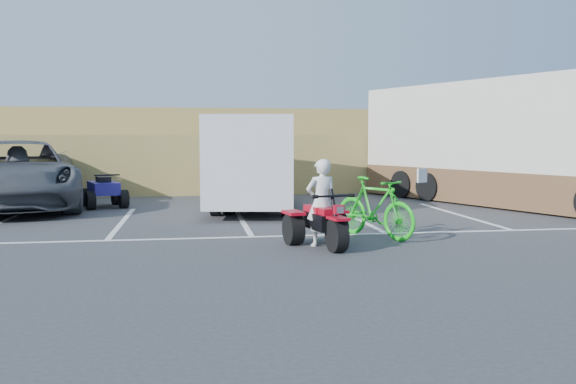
{
  "coord_description": "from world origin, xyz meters",
  "views": [
    {
      "loc": [
        -1.12,
        -9.15,
        1.9
      ],
      "look_at": [
        0.46,
        0.86,
        1.0
      ],
      "focal_mm": 38.0,
      "sensor_mm": 36.0,
      "label": 1
    }
  ],
  "objects": [
    {
      "name": "rv_motorhome",
      "position": [
        7.73,
        6.94,
        1.5
      ],
      "size": [
        5.91,
        9.78,
        3.45
      ],
      "rotation": [
        0.0,
        0.0,
        0.39
      ],
      "color": "silver",
      "rests_on": "ground"
    },
    {
      "name": "rider",
      "position": [
        1.12,
        1.26,
        0.77
      ],
      "size": [
        0.62,
        0.47,
        1.54
      ],
      "primitive_type": "imported",
      "rotation": [
        0.0,
        0.0,
        3.34
      ],
      "color": "white",
      "rests_on": "ground"
    },
    {
      "name": "green_dirt_bike",
      "position": [
        2.3,
        1.96,
        0.58
      ],
      "size": [
        1.47,
        1.94,
        1.16
      ],
      "primitive_type": "imported",
      "rotation": [
        0.0,
        0.0,
        0.55
      ],
      "color": "#14BF19",
      "rests_on": "ground"
    },
    {
      "name": "grass_embankment",
      "position": [
        0.0,
        15.48,
        1.42
      ],
      "size": [
        40.0,
        8.5,
        3.1
      ],
      "color": "olive",
      "rests_on": "ground"
    },
    {
      "name": "ground",
      "position": [
        0.0,
        0.0,
        0.0
      ],
      "size": [
        100.0,
        100.0,
        0.0
      ],
      "primitive_type": "plane",
      "color": "#363639",
      "rests_on": "ground"
    },
    {
      "name": "cargo_trailer",
      "position": [
        0.5,
        6.89,
        1.31
      ],
      "size": [
        2.91,
        5.48,
        2.43
      ],
      "rotation": [
        0.0,
        0.0,
        -0.16
      ],
      "color": "silver",
      "rests_on": "ground"
    },
    {
      "name": "parking_stripes",
      "position": [
        0.87,
        4.07,
        0.0
      ],
      "size": [
        28.0,
        5.16,
        0.01
      ],
      "color": "white",
      "rests_on": "ground"
    },
    {
      "name": "quad_atv_blue",
      "position": [
        -3.54,
        8.1,
        0.0
      ],
      "size": [
        1.48,
        1.71,
        0.94
      ],
      "primitive_type": null,
      "rotation": [
        0.0,
        0.0,
        0.32
      ],
      "color": "navy",
      "rests_on": "ground"
    },
    {
      "name": "grey_pickup",
      "position": [
        -5.77,
        8.11,
        0.92
      ],
      "size": [
        4.48,
        7.13,
        1.83
      ],
      "primitive_type": "imported",
      "rotation": [
        0.0,
        0.0,
        0.23
      ],
      "color": "#46494E",
      "rests_on": "ground"
    },
    {
      "name": "quad_atv_green",
      "position": [
        0.04,
        6.62,
        0.0
      ],
      "size": [
        1.55,
        1.8,
        0.99
      ],
      "primitive_type": null,
      "rotation": [
        0.0,
        0.0,
        0.31
      ],
      "color": "#125217",
      "rests_on": "ground"
    },
    {
      "name": "red_trike_atv",
      "position": [
        1.15,
        1.12,
        0.0
      ],
      "size": [
        1.39,
        1.68,
        0.97
      ],
      "primitive_type": null,
      "rotation": [
        0.0,
        0.0,
        0.2
      ],
      "color": "#AB0919",
      "rests_on": "ground"
    }
  ]
}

